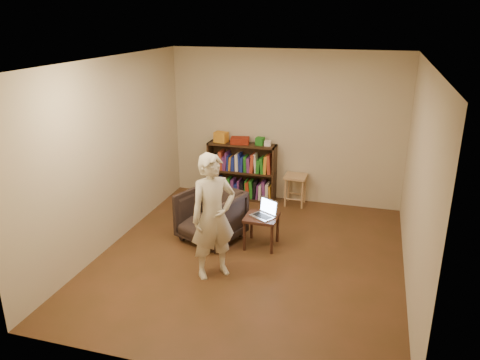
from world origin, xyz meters
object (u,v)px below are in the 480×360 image
(stool, at_px, (296,181))
(person, at_px, (213,217))
(laptop, at_px, (265,212))
(armchair, at_px, (211,216))
(bookshelf, at_px, (242,174))
(side_table, at_px, (261,221))

(stool, bearing_deg, person, -102.69)
(laptop, bearing_deg, stool, 115.61)
(armchair, bearing_deg, laptop, 21.41)
(armchair, height_order, laptop, armchair)
(bookshelf, height_order, laptop, bookshelf)
(person, bearing_deg, armchair, 69.54)
(stool, bearing_deg, laptop, -95.19)
(bookshelf, xyz_separation_m, person, (0.39, -2.63, 0.36))
(bookshelf, relative_size, laptop, 2.98)
(side_table, bearing_deg, armchair, 179.91)
(laptop, bearing_deg, armchair, -148.06)
(armchair, height_order, side_table, armchair)
(laptop, bearing_deg, bookshelf, 146.57)
(laptop, distance_m, person, 1.06)
(armchair, relative_size, person, 0.51)
(side_table, distance_m, laptop, 0.14)
(side_table, distance_m, person, 1.07)
(armchair, bearing_deg, stool, 80.57)
(side_table, xyz_separation_m, laptop, (0.04, 0.02, 0.13))
(bookshelf, xyz_separation_m, laptop, (0.82, -1.70, 0.08))
(armchair, bearing_deg, person, -47.93)
(stool, relative_size, armchair, 0.66)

